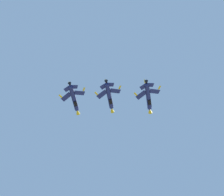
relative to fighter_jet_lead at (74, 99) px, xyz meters
The scene contains 3 objects.
fighter_jet_lead is the anchor object (origin of this frame).
fighter_jet_left_wing 13.96m from the fighter_jet_lead, ahead, with size 10.38×15.95×4.37m.
fighter_jet_right_wing 29.11m from the fighter_jet_lead, ahead, with size 10.35×15.95×4.41m.
Camera 1 is at (-3.09, 1.34, 1.72)m, focal length 63.62 mm.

